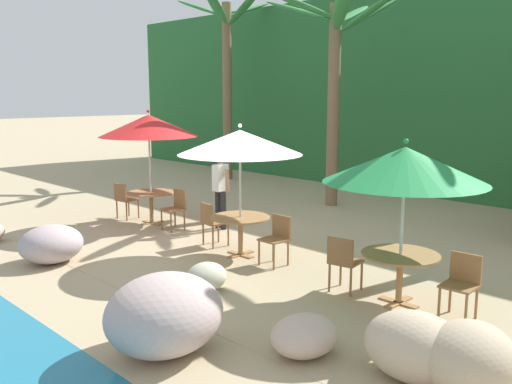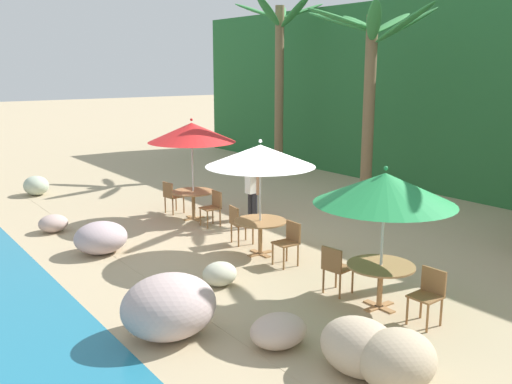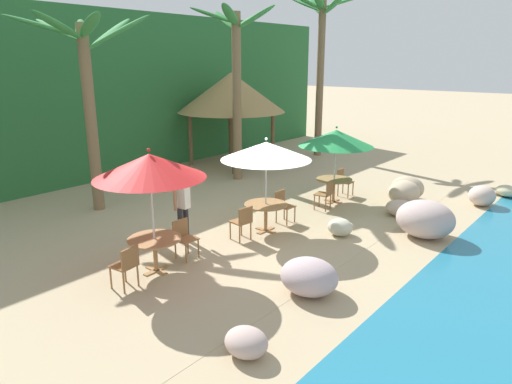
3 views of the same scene
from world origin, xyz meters
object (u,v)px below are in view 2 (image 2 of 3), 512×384
(umbrella_red, at_px, (192,132))
(umbrella_green, at_px, (385,189))
(chair_red_seaward, at_px, (213,206))
(palm_tree_second, at_px, (371,67))
(dining_table_white, at_px, (260,226))
(chair_white_inland, at_px, (238,222))
(chair_green_inland, at_px, (335,267))
(dining_table_red, at_px, (193,196))
(chair_white_seaward, at_px, (289,240))
(waiter_in_white, at_px, (253,188))
(chair_red_inland, at_px, (171,195))
(chair_green_seaward, at_px, (429,292))
(palm_tree_nearest, at_px, (280,61))
(dining_table_green, at_px, (381,272))
(umbrella_white, at_px, (260,156))

(umbrella_red, bearing_deg, umbrella_green, -2.85)
(chair_red_seaward, xyz_separation_m, palm_tree_second, (0.75, 4.62, 3.36))
(dining_table_white, height_order, chair_white_inland, chair_white_inland)
(dining_table_white, distance_m, chair_white_inland, 0.86)
(dining_table_white, relative_size, umbrella_green, 0.47)
(chair_red_seaward, distance_m, dining_table_white, 2.48)
(chair_green_inland, bearing_deg, chair_white_inland, 175.23)
(dining_table_red, distance_m, palm_tree_second, 5.93)
(dining_table_white, bearing_deg, chair_red_seaward, 171.50)
(chair_white_seaward, xyz_separation_m, waiter_in_white, (-2.66, 1.03, 0.47))
(chair_green_inland, bearing_deg, umbrella_green, 14.54)
(chair_red_inland, bearing_deg, umbrella_red, 13.30)
(chair_green_seaward, distance_m, palm_tree_nearest, 13.32)
(chair_green_seaward, height_order, waiter_in_white, waiter_in_white)
(dining_table_green, relative_size, palm_tree_nearest, 0.18)
(umbrella_red, height_order, palm_tree_nearest, palm_tree_nearest)
(chair_red_seaward, relative_size, chair_green_seaward, 1.00)
(umbrella_red, relative_size, umbrella_green, 1.11)
(chair_white_inland, bearing_deg, dining_table_green, -0.89)
(chair_red_inland, relative_size, palm_tree_nearest, 0.14)
(dining_table_white, bearing_deg, chair_green_inland, -5.69)
(umbrella_white, height_order, dining_table_white, umbrella_white)
(dining_table_red, bearing_deg, chair_red_seaward, 4.78)
(chair_white_inland, bearing_deg, waiter_in_white, 131.58)
(umbrella_white, height_order, chair_green_seaward, umbrella_white)
(umbrella_red, bearing_deg, chair_white_seaward, -2.97)
(palm_tree_second, bearing_deg, umbrella_white, -71.11)
(chair_red_inland, distance_m, palm_tree_second, 6.41)
(chair_white_seaward, bearing_deg, umbrella_green, -2.64)
(dining_table_white, distance_m, chair_green_inland, 2.52)
(umbrella_red, bearing_deg, chair_red_seaward, 4.78)
(chair_red_inland, xyz_separation_m, dining_table_white, (4.14, -0.10, 0.10))
(chair_white_seaward, height_order, chair_green_inland, same)
(waiter_in_white, bearing_deg, palm_tree_second, 88.48)
(chair_green_seaward, bearing_deg, chair_green_inland, -168.02)
(dining_table_white, height_order, chair_green_inland, chair_green_inland)
(palm_tree_nearest, bearing_deg, palm_tree_second, -12.13)
(chair_white_inland, distance_m, dining_table_green, 4.19)
(chair_green_inland, bearing_deg, waiter_in_white, 162.55)
(palm_tree_second, bearing_deg, chair_white_inland, -80.25)
(dining_table_white, bearing_deg, waiter_in_white, 148.56)
(umbrella_red, xyz_separation_m, chair_red_seaward, (0.85, 0.07, -1.74))
(dining_table_white, height_order, chair_white_seaward, chair_white_seaward)
(chair_red_seaward, height_order, waiter_in_white, waiter_in_white)
(umbrella_white, height_order, dining_table_green, umbrella_white)
(palm_tree_nearest, bearing_deg, chair_green_inland, -33.56)
(dining_table_red, relative_size, chair_green_seaward, 1.26)
(dining_table_red, bearing_deg, chair_red_inland, -166.70)
(umbrella_white, distance_m, chair_green_inland, 2.98)
(dining_table_white, height_order, palm_tree_second, palm_tree_second)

